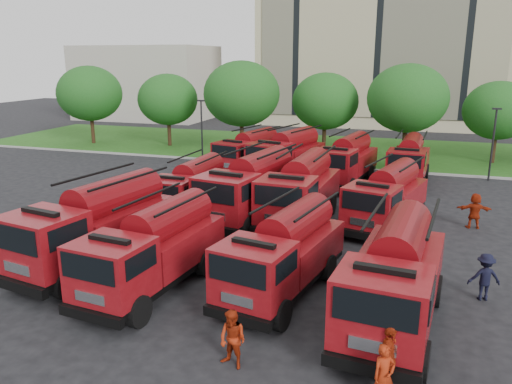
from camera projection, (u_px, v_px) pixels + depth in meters
ground at (253, 246)px, 23.05m from camera, size 140.00×140.00×0.00m
lawn at (338, 149)px, 46.96m from camera, size 70.00×16.00×0.12m
curb at (322, 167)px, 39.50m from camera, size 70.00×0.30×0.14m
apartment_building at (384, 24)px, 63.33m from camera, size 30.00×14.18×25.00m
side_building at (148, 83)px, 70.98m from camera, size 18.00×12.00×10.00m
tree_0 at (90, 93)px, 48.98m from camera, size 6.30×6.30×7.70m
tree_1 at (168, 100)px, 47.69m from camera, size 5.71×5.71×6.98m
tree_2 at (242, 94)px, 43.77m from camera, size 6.72×6.72×8.22m
tree_3 at (325, 101)px, 44.21m from camera, size 5.88×5.88×7.19m
tree_4 at (408, 98)px, 40.65m from camera, size 6.55×6.55×8.01m
tree_5 at (498, 111)px, 39.76m from camera, size 5.46×5.46×6.68m
lamp_post_0 at (202, 127)px, 41.04m from camera, size 0.60×0.25×5.11m
lamp_post_1 at (493, 140)px, 34.63m from camera, size 0.60×0.25×5.11m
fire_truck_0 at (96, 225)px, 20.51m from camera, size 3.95×8.06×3.52m
fire_truck_1 at (154, 248)px, 18.44m from camera, size 3.20×7.22×3.18m
fire_truck_2 at (284, 252)px, 18.17m from camera, size 3.61×7.15×3.11m
fire_truck_3 at (395, 276)px, 15.90m from camera, size 3.32×7.62×3.37m
fire_truck_4 at (191, 188)px, 27.37m from camera, size 2.63×6.67×2.99m
fire_truck_5 at (251, 188)px, 26.34m from camera, size 3.94×8.12×3.54m
fire_truck_6 at (301, 190)px, 26.01m from camera, size 3.16×7.78×3.48m
fire_truck_7 at (387, 197)px, 25.31m from camera, size 4.06×7.25×3.13m
fire_truck_8 at (249, 152)px, 37.49m from camera, size 3.90×7.22×3.13m
fire_truck_9 at (287, 154)px, 35.80m from camera, size 4.47×7.87×3.40m
fire_truck_10 at (346, 160)px, 34.03m from camera, size 3.72×7.53×3.28m
fire_truck_11 at (409, 160)px, 34.41m from camera, size 2.93×7.06×3.14m
firefighter_1 at (233, 366)px, 14.07m from camera, size 0.94×0.70×1.72m
firefighter_3 at (482, 299)px, 17.99m from camera, size 1.23×0.82×1.75m
firefighter_4 at (204, 236)px, 24.40m from camera, size 1.04×1.13×1.93m
firefighter_5 at (473, 228)px, 25.53m from camera, size 1.77×0.92×1.83m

